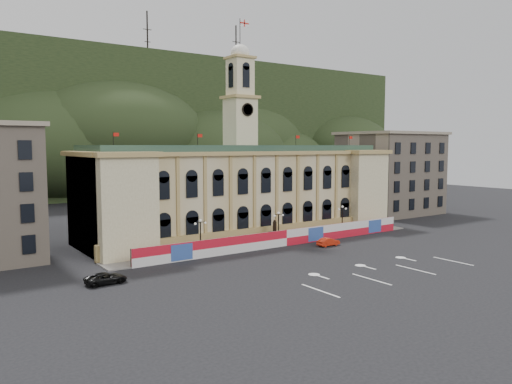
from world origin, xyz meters
TOP-DOWN VIEW (x-y plane):
  - ground at (0.00, 0.00)m, footprint 260.00×260.00m
  - lane_markings at (0.00, -5.00)m, footprint 26.00×10.00m
  - hill_ridge at (0.03, 121.99)m, footprint 230.00×80.00m
  - city_hall at (0.00, 27.63)m, footprint 56.20×17.60m
  - side_building_right at (43.00, 30.93)m, footprint 21.00×17.00m
  - hoarding_fence at (0.06, 15.07)m, footprint 50.00×0.44m
  - pavement at (0.00, 17.75)m, footprint 56.00×5.50m
  - statue at (0.00, 18.00)m, footprint 1.40×1.40m
  - lamp_left at (-14.00, 17.00)m, footprint 1.96×0.44m
  - lamp_center at (0.00, 17.00)m, footprint 1.96×0.44m
  - lamp_right at (14.00, 17.00)m, footprint 1.96×0.44m
  - red_sedan at (5.34, 11.25)m, footprint 1.50×3.93m
  - black_suv at (-30.00, 9.78)m, footprint 2.49×4.84m

SIDE VIEW (x-z plane):
  - ground at x=0.00m, z-range 0.00..0.00m
  - lane_markings at x=0.00m, z-range -0.01..0.01m
  - pavement at x=0.00m, z-range 0.00..0.16m
  - red_sedan at x=5.34m, z-range 0.00..1.28m
  - black_suv at x=-30.00m, z-range 0.00..1.30m
  - statue at x=0.00m, z-range -0.67..3.05m
  - hoarding_fence at x=0.06m, z-range 0.00..2.50m
  - lamp_left at x=-14.00m, z-range 0.50..5.65m
  - lamp_center at x=0.00m, z-range 0.50..5.65m
  - lamp_right at x=14.00m, z-range 0.50..5.65m
  - city_hall at x=0.00m, z-range -10.70..26.40m
  - side_building_right at x=43.00m, z-range 0.03..18.63m
  - hill_ridge at x=0.03m, z-range -12.52..51.48m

